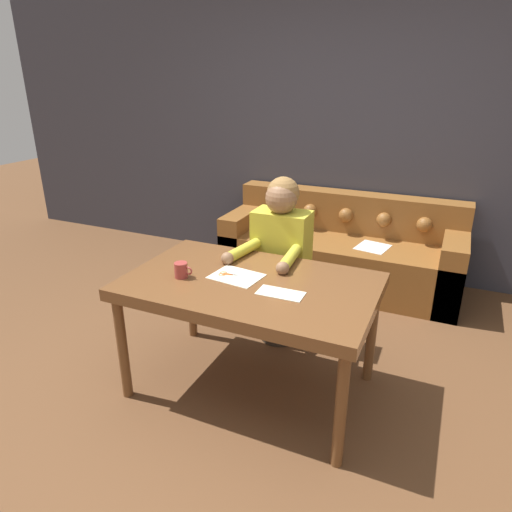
% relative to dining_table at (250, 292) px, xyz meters
% --- Properties ---
extents(ground_plane, '(16.00, 16.00, 0.00)m').
position_rel_dining_table_xyz_m(ground_plane, '(0.01, -0.08, -0.66)').
color(ground_plane, brown).
extents(wall_back, '(8.00, 0.06, 2.60)m').
position_rel_dining_table_xyz_m(wall_back, '(0.01, 2.14, 0.64)').
color(wall_back, '#383842').
rests_on(wall_back, ground_plane).
extents(dining_table, '(1.42, 0.88, 0.73)m').
position_rel_dining_table_xyz_m(dining_table, '(0.00, 0.00, 0.00)').
color(dining_table, brown).
rests_on(dining_table, ground_plane).
extents(couch, '(2.10, 0.77, 0.80)m').
position_rel_dining_table_xyz_m(couch, '(0.11, 1.75, -0.36)').
color(couch, brown).
rests_on(couch, ground_plane).
extents(person, '(0.45, 0.62, 1.20)m').
position_rel_dining_table_xyz_m(person, '(-0.05, 0.60, -0.04)').
color(person, '#33281E').
rests_on(person, ground_plane).
extents(pattern_paper_main, '(0.31, 0.26, 0.00)m').
position_rel_dining_table_xyz_m(pattern_paper_main, '(-0.10, 0.02, 0.07)').
color(pattern_paper_main, beige).
rests_on(pattern_paper_main, dining_table).
extents(pattern_paper_offcut, '(0.25, 0.13, 0.00)m').
position_rel_dining_table_xyz_m(pattern_paper_offcut, '(0.22, -0.08, 0.07)').
color(pattern_paper_offcut, beige).
rests_on(pattern_paper_offcut, dining_table).
extents(scissors, '(0.19, 0.08, 0.01)m').
position_rel_dining_table_xyz_m(scissors, '(-0.15, 0.02, 0.07)').
color(scissors, silver).
rests_on(scissors, dining_table).
extents(mug, '(0.11, 0.08, 0.09)m').
position_rel_dining_table_xyz_m(mug, '(-0.38, -0.12, 0.12)').
color(mug, '#9E3833').
rests_on(mug, dining_table).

